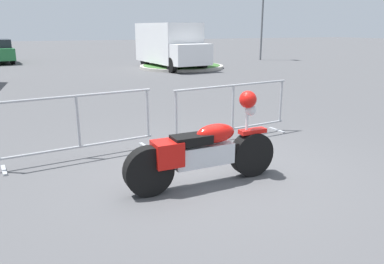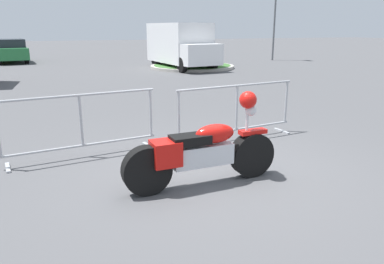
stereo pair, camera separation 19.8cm
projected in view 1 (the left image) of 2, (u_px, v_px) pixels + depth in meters
ground_plane at (211, 171)px, 5.67m from camera, size 120.00×120.00×0.00m
motorcycle at (203, 151)px, 5.09m from camera, size 2.24×0.34×1.26m
crowd_barrier_near at (78, 126)px, 6.09m from camera, size 2.55×0.75×1.07m
crowd_barrier_far at (233, 111)px, 7.17m from camera, size 2.55×0.75×1.07m
delivery_van at (170, 44)px, 19.50m from camera, size 2.53×5.20×2.31m
planter_island at (178, 63)px, 20.07m from camera, size 4.44×4.44×1.10m
street_lamp at (263, 1)px, 23.85m from camera, size 0.36×0.70×5.68m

